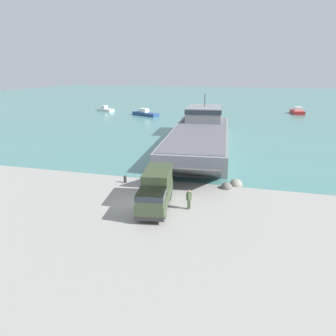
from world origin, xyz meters
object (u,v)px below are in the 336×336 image
(moored_boat_c, at_px, (105,109))
(moored_boat_b, at_px, (297,111))
(landing_craft, at_px, (201,133))
(military_truck, at_px, (156,190))
(soldier_on_ramp, at_px, (189,198))
(moored_boat_a, at_px, (145,113))
(mooring_bollard, at_px, (125,179))

(moored_boat_c, bearing_deg, moored_boat_b, 122.14)
(landing_craft, height_order, moored_boat_b, landing_craft)
(military_truck, relative_size, moored_boat_c, 1.35)
(military_truck, bearing_deg, soldier_on_ramp, 84.77)
(moored_boat_a, relative_size, mooring_bollard, 9.54)
(soldier_on_ramp, bearing_deg, mooring_bollard, 1.48)
(landing_craft, xyz_separation_m, moored_boat_a, (-19.13, 27.99, -1.21))
(moored_boat_c, bearing_deg, moored_boat_a, 90.90)
(landing_craft, bearing_deg, moored_boat_b, 60.58)
(moored_boat_a, xyz_separation_m, moored_boat_b, (38.00, 14.27, 0.02))
(moored_boat_b, distance_m, moored_boat_c, 52.60)
(moored_boat_b, bearing_deg, moored_boat_c, -176.24)
(landing_craft, xyz_separation_m, mooring_bollard, (-4.52, -20.86, -1.35))
(landing_craft, xyz_separation_m, moored_boat_c, (-32.99, 33.49, -1.29))
(moored_boat_b, bearing_deg, moored_boat_a, -165.26)
(landing_craft, distance_m, moored_boat_b, 46.30)
(moored_boat_a, bearing_deg, landing_craft, 61.19)
(moored_boat_a, relative_size, moored_boat_b, 1.21)
(moored_boat_b, distance_m, mooring_bollard, 67.32)
(moored_boat_b, xyz_separation_m, mooring_bollard, (-23.38, -63.12, -0.16))
(military_truck, height_order, soldier_on_ramp, military_truck)
(moored_boat_c, distance_m, mooring_bollard, 61.36)
(moored_boat_b, xyz_separation_m, moored_boat_c, (-51.86, -8.77, -0.10))
(landing_craft, relative_size, moored_boat_a, 4.53)
(moored_boat_b, bearing_deg, mooring_bollard, -116.17)
(military_truck, height_order, moored_boat_c, military_truck)
(moored_boat_a, bearing_deg, mooring_bollard, 43.49)
(military_truck, xyz_separation_m, moored_boat_a, (-19.68, 53.96, -0.98))
(moored_boat_a, relative_size, moored_boat_c, 1.41)
(mooring_bollard, bearing_deg, moored_boat_a, 106.66)
(moored_boat_c, bearing_deg, military_truck, 51.96)
(landing_craft, height_order, moored_boat_c, landing_craft)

